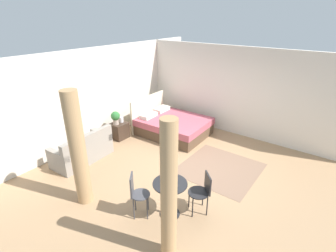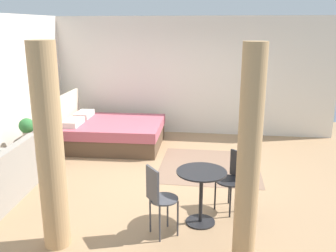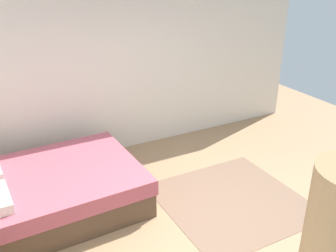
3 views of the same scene
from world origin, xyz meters
name	(u,v)px [view 3 (image 3 of 3)]	position (x,y,z in m)	size (l,w,h in m)	color
ground_plane	(216,230)	(0.00, 0.00, -0.01)	(8.32, 9.67, 0.02)	#9E7A56
wall_right	(128,68)	(2.66, 0.00, 1.39)	(0.12, 6.67, 2.78)	silver
area_rug	(232,200)	(0.40, -0.54, 0.00)	(1.86, 1.85, 0.01)	#7F604C
bed	(51,190)	(1.35, 1.67, 0.30)	(1.76, 2.20, 1.12)	brown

